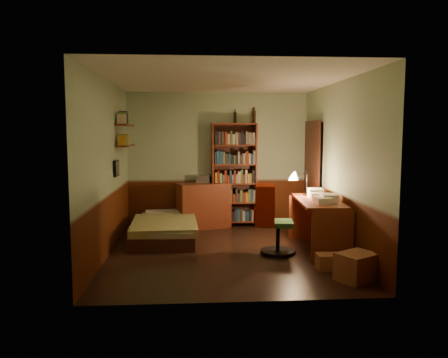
{
  "coord_description": "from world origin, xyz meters",
  "views": [
    {
      "loc": [
        -0.47,
        -6.52,
        1.82
      ],
      "look_at": [
        0.0,
        0.25,
        1.1
      ],
      "focal_mm": 35.0,
      "sensor_mm": 36.0,
      "label": 1
    }
  ],
  "objects": [
    {
      "name": "wall_left",
      "position": [
        -1.76,
        0.0,
        1.3
      ],
      "size": [
        0.02,
        4.0,
        2.6
      ],
      "primitive_type": "cube",
      "color": "#9DB792",
      "rests_on": "ground"
    },
    {
      "name": "doorway",
      "position": [
        1.72,
        1.3,
        1.0
      ],
      "size": [
        0.06,
        0.9,
        2.0
      ],
      "primitive_type": "cube",
      "color": "black",
      "rests_on": "ground"
    },
    {
      "name": "red_jacket",
      "position": [
        0.76,
        0.09,
        1.4
      ],
      "size": [
        0.43,
        0.57,
        0.6
      ],
      "primitive_type": "cube",
      "rotation": [
        0.0,
        0.0,
        0.36
      ],
      "color": "#B11B00",
      "rests_on": "office_chair"
    },
    {
      "name": "wall_shelf_upper",
      "position": [
        -1.64,
        1.1,
        1.95
      ],
      "size": [
        0.2,
        0.9,
        0.03
      ],
      "primitive_type": "cube",
      "color": "maroon",
      "rests_on": "wall_left"
    },
    {
      "name": "desk",
      "position": [
        1.44,
        -0.0,
        0.4
      ],
      "size": [
        0.73,
        1.52,
        0.79
      ],
      "primitive_type": "cube",
      "rotation": [
        0.0,
        0.0,
        -0.08
      ],
      "color": "maroon",
      "rests_on": "ground"
    },
    {
      "name": "office_chair",
      "position": [
        0.79,
        -0.16,
        0.55
      ],
      "size": [
        0.61,
        0.56,
        1.11
      ],
      "primitive_type": "cube",
      "rotation": [
        0.0,
        0.0,
        -0.13
      ],
      "color": "#295C29",
      "rests_on": "ground"
    },
    {
      "name": "framed_picture",
      "position": [
        -1.72,
        0.6,
        1.25
      ],
      "size": [
        0.04,
        0.32,
        0.26
      ],
      "primitive_type": "cube",
      "color": "black",
      "rests_on": "wall_left"
    },
    {
      "name": "bottle_right",
      "position": [
        0.7,
        1.96,
        2.13
      ],
      "size": [
        0.07,
        0.07,
        0.25
      ],
      "primitive_type": "cylinder",
      "rotation": [
        0.0,
        0.0,
        -0.14
      ],
      "color": "black",
      "rests_on": "bookshelf"
    },
    {
      "name": "desk_lamp",
      "position": [
        1.38,
        0.48,
        1.14
      ],
      "size": [
        0.23,
        0.23,
        0.69
      ],
      "primitive_type": "cone",
      "rotation": [
        0.0,
        0.0,
        -0.15
      ],
      "color": "black",
      "rests_on": "desk"
    },
    {
      "name": "mini_stereo",
      "position": [
        -0.29,
        1.89,
        0.93
      ],
      "size": [
        0.3,
        0.25,
        0.14
      ],
      "primitive_type": "cube",
      "rotation": [
        0.0,
        0.0,
        -0.17
      ],
      "color": "#B2B2B7",
      "rests_on": "dresser"
    },
    {
      "name": "cardboard_box_a",
      "position": [
        1.53,
        -1.41,
        0.17
      ],
      "size": [
        0.58,
        0.55,
        0.34
      ],
      "primitive_type": "cube",
      "rotation": [
        0.0,
        0.0,
        0.53
      ],
      "color": "#98603C",
      "rests_on": "ground"
    },
    {
      "name": "wall_shelf_lower",
      "position": [
        -1.64,
        1.1,
        1.6
      ],
      "size": [
        0.2,
        0.9,
        0.03
      ],
      "primitive_type": "cube",
      "color": "maroon",
      "rests_on": "wall_left"
    },
    {
      "name": "bottle_left",
      "position": [
        0.34,
        1.96,
        2.11
      ],
      "size": [
        0.07,
        0.07,
        0.21
      ],
      "primitive_type": "cylinder",
      "rotation": [
        0.0,
        0.0,
        -0.34
      ],
      "color": "black",
      "rests_on": "bookshelf"
    },
    {
      "name": "cardboard_box_b",
      "position": [
        1.31,
        -0.96,
        0.1
      ],
      "size": [
        0.29,
        0.24,
        0.21
      ],
      "primitive_type": "cube",
      "rotation": [
        0.0,
        0.0,
        -0.0
      ],
      "color": "#98603C",
      "rests_on": "ground"
    },
    {
      "name": "bed",
      "position": [
        -0.97,
        0.97,
        0.29
      ],
      "size": [
        1.04,
        1.93,
        0.57
      ],
      "primitive_type": "cube",
      "rotation": [
        0.0,
        0.0,
        -0.01
      ],
      "color": "olive",
      "rests_on": "ground"
    },
    {
      "name": "floor",
      "position": [
        0.0,
        0.0,
        -0.01
      ],
      "size": [
        3.5,
        4.0,
        0.02
      ],
      "primitive_type": "cube",
      "color": "black",
      "rests_on": "ground"
    },
    {
      "name": "wall_right",
      "position": [
        1.76,
        0.0,
        1.3
      ],
      "size": [
        0.02,
        4.0,
        2.6
      ],
      "primitive_type": "cube",
      "color": "#9DB792",
      "rests_on": "ground"
    },
    {
      "name": "bookshelf",
      "position": [
        0.3,
        1.85,
        1.0
      ],
      "size": [
        0.88,
        0.32,
        2.01
      ],
      "primitive_type": "cube",
      "rotation": [
        0.0,
        0.0,
        0.07
      ],
      "color": "maroon",
      "rests_on": "ground"
    },
    {
      "name": "ceiling",
      "position": [
        0.0,
        0.0,
        2.61
      ],
      "size": [
        3.5,
        4.0,
        0.02
      ],
      "primitive_type": "cube",
      "color": "silver",
      "rests_on": "wall_back"
    },
    {
      "name": "wall_front",
      "position": [
        0.0,
        -2.01,
        1.3
      ],
      "size": [
        3.5,
        0.02,
        2.6
      ],
      "primitive_type": "cube",
      "color": "#9DB792",
      "rests_on": "ground"
    },
    {
      "name": "door_trim",
      "position": [
        1.69,
        1.3,
        1.0
      ],
      "size": [
        0.02,
        0.98,
        2.08
      ],
      "primitive_type": "cube",
      "color": "#381A12",
      "rests_on": "ground"
    },
    {
      "name": "paper_stack",
      "position": [
        1.5,
        0.36,
        0.86
      ],
      "size": [
        0.27,
        0.34,
        0.13
      ],
      "primitive_type": "cube",
      "rotation": [
        0.0,
        0.0,
        -0.14
      ],
      "color": "silver",
      "rests_on": "desk"
    },
    {
      "name": "dresser",
      "position": [
        -0.29,
        1.77,
        0.43
      ],
      "size": [
        1.07,
        0.75,
        0.86
      ],
      "primitive_type": "cube",
      "rotation": [
        0.0,
        0.0,
        0.3
      ],
      "color": "maroon",
      "rests_on": "ground"
    },
    {
      "name": "wall_back",
      "position": [
        0.0,
        2.01,
        1.3
      ],
      "size": [
        3.5,
        0.02,
        2.6
      ],
      "primitive_type": "cube",
      "color": "#9DB792",
      "rests_on": "ground"
    }
  ]
}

